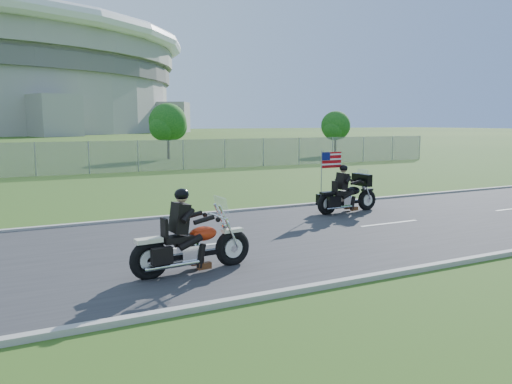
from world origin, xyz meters
name	(u,v)px	position (x,y,z in m)	size (l,w,h in m)	color
ground	(277,238)	(0.00, 0.00, 0.00)	(420.00, 420.00, 0.00)	#234515
road	(277,237)	(0.00, 0.00, 0.02)	(120.00, 8.00, 0.04)	#28282B
curb_north	(220,213)	(0.00, 4.05, 0.05)	(120.00, 0.18, 0.12)	#9E9B93
curb_south	(374,277)	(0.00, -4.05, 0.05)	(120.00, 0.18, 0.12)	#9E9B93
fence	(35,159)	(-5.00, 20.00, 1.00)	(60.00, 0.03, 2.00)	gray
tree_fence_near	(168,124)	(6.04, 30.04, 2.97)	(3.52, 3.28, 4.75)	#382316
tree_fence_far	(336,127)	(22.04, 28.03, 2.64)	(3.08, 2.87, 4.20)	#382316
motorcycle_lead	(191,247)	(-3.17, -1.99, 0.58)	(2.73, 0.79, 1.84)	black
motorcycle_follow	(347,196)	(4.05, 2.22, 0.59)	(2.56, 0.85, 2.13)	black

